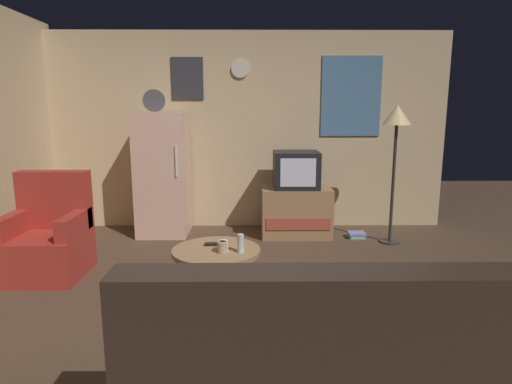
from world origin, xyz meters
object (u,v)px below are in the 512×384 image
at_px(wine_glass, 240,243).
at_px(crt_tv, 296,170).
at_px(mug_ceramic_tan, 222,247).
at_px(armchair, 48,239).
at_px(remote_control, 214,244).
at_px(fridge, 163,174).
at_px(book_stack, 357,235).
at_px(mug_ceramic_white, 223,246).
at_px(couch, 313,376).
at_px(coffee_table, 217,274).
at_px(standing_lamp, 397,126).
at_px(tv_stand, 296,212).

bearing_deg(wine_glass, crt_tv, 71.66).
bearing_deg(mug_ceramic_tan, armchair, 158.87).
distance_m(crt_tv, remote_control, 1.95).
bearing_deg(wine_glass, fridge, 116.72).
bearing_deg(book_stack, mug_ceramic_white, -130.95).
distance_m(armchair, couch, 3.04).
xyz_separation_m(coffee_table, mug_ceramic_white, (0.06, -0.06, 0.26)).
bearing_deg(remote_control, mug_ceramic_tan, -68.89).
height_order(mug_ceramic_white, couch, couch).
bearing_deg(book_stack, couch, -107.05).
bearing_deg(armchair, fridge, 58.71).
height_order(coffee_table, mug_ceramic_tan, mug_ceramic_tan).
relative_size(standing_lamp, armchair, 1.66).
bearing_deg(fridge, couch, -68.10).
distance_m(fridge, armchair, 1.63).
height_order(standing_lamp, book_stack, standing_lamp).
height_order(tv_stand, wine_glass, tv_stand).
xyz_separation_m(standing_lamp, mug_ceramic_white, (-1.85, -1.56, -0.89)).
distance_m(coffee_table, wine_glass, 0.36).
xyz_separation_m(mug_ceramic_tan, book_stack, (1.51, 1.77, -0.43)).
bearing_deg(mug_ceramic_white, crt_tv, 67.69).
relative_size(tv_stand, book_stack, 4.12).
xyz_separation_m(tv_stand, armchair, (-2.46, -1.25, 0.04)).
relative_size(fridge, mug_ceramic_white, 19.67).
xyz_separation_m(mug_ceramic_tan, remote_control, (-0.08, 0.19, -0.03)).
bearing_deg(wine_glass, mug_ceramic_white, 166.76).
bearing_deg(coffee_table, tv_stand, 65.16).
bearing_deg(coffee_table, fridge, 112.93).
relative_size(standing_lamp, wine_glass, 10.60).
relative_size(couch, book_stack, 8.34).
xyz_separation_m(fridge, remote_control, (0.78, -1.81, -0.32)).
relative_size(crt_tv, remote_control, 3.60).
relative_size(mug_ceramic_white, remote_control, 0.60).
bearing_deg(standing_lamp, remote_control, -144.09).
relative_size(mug_ceramic_tan, book_stack, 0.44).
distance_m(tv_stand, standing_lamp, 1.54).
height_order(crt_tv, armchair, crt_tv).
bearing_deg(book_stack, coffee_table, -133.03).
bearing_deg(remote_control, standing_lamp, 33.22).
distance_m(armchair, book_stack, 3.40).
relative_size(mug_ceramic_white, couch, 0.05).
bearing_deg(mug_ceramic_tan, fridge, 113.30).
bearing_deg(mug_ceramic_white, book_stack, 49.05).
relative_size(tv_stand, armchair, 0.87).
bearing_deg(crt_tv, armchair, -153.00).
bearing_deg(armchair, couch, -43.55).
distance_m(crt_tv, mug_ceramic_tan, 2.08).
relative_size(coffee_table, mug_ceramic_tan, 8.00).
height_order(crt_tv, couch, crt_tv).
distance_m(mug_ceramic_white, armchair, 1.80).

